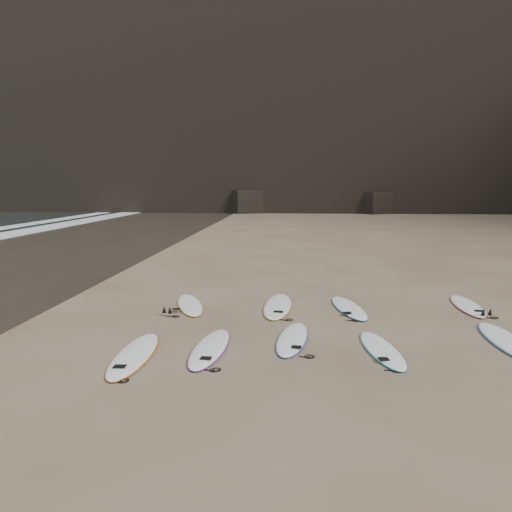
{
  "coord_description": "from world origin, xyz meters",
  "views": [
    {
      "loc": [
        -0.86,
        -9.78,
        3.18
      ],
      "look_at": [
        -1.67,
        1.74,
        1.5
      ],
      "focal_mm": 35.0,
      "sensor_mm": 36.0,
      "label": 1
    }
  ],
  "objects_px": {
    "surfboard_0": "(134,354)",
    "surfboard_6": "(278,305)",
    "surfboard_7": "(349,307)",
    "surfboard_8": "(467,305)",
    "surfboard_1": "(210,348)",
    "surfboard_2": "(292,338)",
    "surfboard_4": "(507,340)",
    "surfboard_3": "(382,349)",
    "surfboard_5": "(190,304)"
  },
  "relations": [
    {
      "from": "surfboard_3",
      "to": "surfboard_8",
      "type": "relative_size",
      "value": 0.94
    },
    {
      "from": "surfboard_7",
      "to": "surfboard_8",
      "type": "distance_m",
      "value": 3.13
    },
    {
      "from": "surfboard_6",
      "to": "surfboard_7",
      "type": "bearing_deg",
      "value": 1.42
    },
    {
      "from": "surfboard_1",
      "to": "surfboard_7",
      "type": "height_order",
      "value": "surfboard_7"
    },
    {
      "from": "surfboard_1",
      "to": "surfboard_3",
      "type": "xyz_separation_m",
      "value": [
        3.29,
        0.15,
        -0.0
      ]
    },
    {
      "from": "surfboard_0",
      "to": "surfboard_4",
      "type": "height_order",
      "value": "surfboard_4"
    },
    {
      "from": "surfboard_0",
      "to": "surfboard_7",
      "type": "bearing_deg",
      "value": 39.89
    },
    {
      "from": "surfboard_4",
      "to": "surfboard_0",
      "type": "bearing_deg",
      "value": -168.26
    },
    {
      "from": "surfboard_2",
      "to": "surfboard_6",
      "type": "distance_m",
      "value": 2.75
    },
    {
      "from": "surfboard_8",
      "to": "surfboard_2",
      "type": "bearing_deg",
      "value": -142.59
    },
    {
      "from": "surfboard_4",
      "to": "surfboard_7",
      "type": "distance_m",
      "value": 3.83
    },
    {
      "from": "surfboard_0",
      "to": "surfboard_2",
      "type": "relative_size",
      "value": 1.11
    },
    {
      "from": "surfboard_2",
      "to": "surfboard_5",
      "type": "xyz_separation_m",
      "value": [
        -2.68,
        2.71,
        0.0
      ]
    },
    {
      "from": "surfboard_6",
      "to": "surfboard_0",
      "type": "bearing_deg",
      "value": -120.11
    },
    {
      "from": "surfboard_1",
      "to": "surfboard_6",
      "type": "xyz_separation_m",
      "value": [
        1.21,
        3.43,
        0.01
      ]
    },
    {
      "from": "surfboard_3",
      "to": "surfboard_4",
      "type": "distance_m",
      "value": 2.7
    },
    {
      "from": "surfboard_1",
      "to": "surfboard_2",
      "type": "xyz_separation_m",
      "value": [
        1.59,
        0.71,
        -0.0
      ]
    },
    {
      "from": "surfboard_1",
      "to": "surfboard_2",
      "type": "bearing_deg",
      "value": 27.35
    },
    {
      "from": "surfboard_3",
      "to": "surfboard_8",
      "type": "bearing_deg",
      "value": 45.04
    },
    {
      "from": "surfboard_0",
      "to": "surfboard_1",
      "type": "relative_size",
      "value": 1.06
    },
    {
      "from": "surfboard_8",
      "to": "surfboard_0",
      "type": "bearing_deg",
      "value": -146.97
    },
    {
      "from": "surfboard_1",
      "to": "surfboard_3",
      "type": "height_order",
      "value": "surfboard_1"
    },
    {
      "from": "surfboard_2",
      "to": "surfboard_8",
      "type": "distance_m",
      "value": 5.5
    },
    {
      "from": "surfboard_5",
      "to": "surfboard_6",
      "type": "relative_size",
      "value": 0.89
    },
    {
      "from": "surfboard_1",
      "to": "surfboard_2",
      "type": "distance_m",
      "value": 1.74
    },
    {
      "from": "surfboard_1",
      "to": "surfboard_5",
      "type": "relative_size",
      "value": 1.0
    },
    {
      "from": "surfboard_2",
      "to": "surfboard_4",
      "type": "relative_size",
      "value": 0.88
    },
    {
      "from": "surfboard_1",
      "to": "surfboard_2",
      "type": "height_order",
      "value": "surfboard_1"
    },
    {
      "from": "surfboard_3",
      "to": "surfboard_4",
      "type": "height_order",
      "value": "surfboard_4"
    },
    {
      "from": "surfboard_2",
      "to": "surfboard_3",
      "type": "bearing_deg",
      "value": -11.22
    },
    {
      "from": "surfboard_7",
      "to": "surfboard_0",
      "type": "bearing_deg",
      "value": -147.74
    },
    {
      "from": "surfboard_5",
      "to": "surfboard_2",
      "type": "bearing_deg",
      "value": -62.42
    },
    {
      "from": "surfboard_1",
      "to": "surfboard_4",
      "type": "height_order",
      "value": "surfboard_4"
    },
    {
      "from": "surfboard_1",
      "to": "surfboard_5",
      "type": "bearing_deg",
      "value": 111.0
    },
    {
      "from": "surfboard_4",
      "to": "surfboard_5",
      "type": "distance_m",
      "value": 7.45
    },
    {
      "from": "surfboard_1",
      "to": "surfboard_8",
      "type": "xyz_separation_m",
      "value": [
        6.13,
        3.8,
        -0.0
      ]
    },
    {
      "from": "surfboard_4",
      "to": "surfboard_6",
      "type": "xyz_separation_m",
      "value": [
        -4.69,
        2.58,
        0.0
      ]
    },
    {
      "from": "surfboard_5",
      "to": "surfboard_8",
      "type": "height_order",
      "value": "same"
    },
    {
      "from": "surfboard_5",
      "to": "surfboard_8",
      "type": "bearing_deg",
      "value": -14.09
    },
    {
      "from": "surfboard_6",
      "to": "surfboard_4",
      "type": "bearing_deg",
      "value": -25.93
    },
    {
      "from": "surfboard_3",
      "to": "surfboard_7",
      "type": "xyz_separation_m",
      "value": [
        -0.27,
        3.23,
        0.0
      ]
    },
    {
      "from": "surfboard_7",
      "to": "surfboard_8",
      "type": "xyz_separation_m",
      "value": [
        3.1,
        0.42,
        -0.0
      ]
    },
    {
      "from": "surfboard_2",
      "to": "surfboard_7",
      "type": "height_order",
      "value": "surfboard_7"
    },
    {
      "from": "surfboard_5",
      "to": "surfboard_6",
      "type": "bearing_deg",
      "value": -16.72
    },
    {
      "from": "surfboard_7",
      "to": "surfboard_3",
      "type": "bearing_deg",
      "value": -94.58
    },
    {
      "from": "surfboard_2",
      "to": "surfboard_5",
      "type": "bearing_deg",
      "value": 141.69
    },
    {
      "from": "surfboard_1",
      "to": "surfboard_4",
      "type": "relative_size",
      "value": 0.93
    },
    {
      "from": "surfboard_7",
      "to": "surfboard_5",
      "type": "bearing_deg",
      "value": 170.29
    },
    {
      "from": "surfboard_0",
      "to": "surfboard_6",
      "type": "relative_size",
      "value": 0.93
    },
    {
      "from": "surfboard_6",
      "to": "surfboard_8",
      "type": "relative_size",
      "value": 1.13
    }
  ]
}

